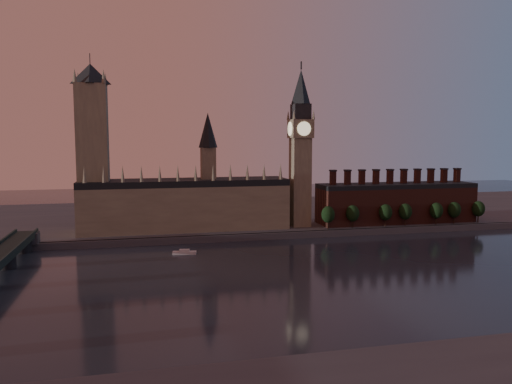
% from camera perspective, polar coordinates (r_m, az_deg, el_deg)
% --- Properties ---
extents(ground, '(900.00, 900.00, 0.00)m').
position_cam_1_polar(ground, '(230.22, 11.24, -9.49)').
color(ground, black).
rests_on(ground, ground).
extents(north_bank, '(900.00, 182.00, 4.00)m').
position_cam_1_polar(north_bank, '(395.37, 0.56, -2.58)').
color(north_bank, '#46454A').
rests_on(north_bank, ground).
extents(palace_of_westminster, '(130.00, 30.30, 74.00)m').
position_cam_1_polar(palace_of_westminster, '(320.39, -7.99, -1.12)').
color(palace_of_westminster, gray).
rests_on(palace_of_westminster, north_bank).
extents(victoria_tower, '(24.00, 24.00, 108.00)m').
position_cam_1_polar(victoria_tower, '(318.00, -18.16, 5.36)').
color(victoria_tower, gray).
rests_on(victoria_tower, north_bank).
extents(big_ben, '(15.00, 15.00, 107.00)m').
position_cam_1_polar(big_ben, '(328.23, 5.10, 5.25)').
color(big_ben, gray).
rests_on(big_ben, north_bank).
extents(chimney_block, '(110.00, 25.00, 37.00)m').
position_cam_1_polar(chimney_block, '(358.93, 15.72, -1.13)').
color(chimney_block, '#52271F').
rests_on(chimney_block, north_bank).
extents(embankment_tree_0, '(8.60, 8.60, 14.88)m').
position_cam_1_polar(embankment_tree_0, '(321.66, 8.24, -2.56)').
color(embankment_tree_0, black).
rests_on(embankment_tree_0, north_bank).
extents(embankment_tree_1, '(8.60, 8.60, 14.88)m').
position_cam_1_polar(embankment_tree_1, '(329.25, 10.99, -2.41)').
color(embankment_tree_1, black).
rests_on(embankment_tree_1, north_bank).
extents(embankment_tree_2, '(8.60, 8.60, 14.88)m').
position_cam_1_polar(embankment_tree_2, '(338.93, 14.59, -2.26)').
color(embankment_tree_2, black).
rests_on(embankment_tree_2, north_bank).
extents(embankment_tree_3, '(8.60, 8.60, 14.88)m').
position_cam_1_polar(embankment_tree_3, '(345.87, 16.70, -2.15)').
color(embankment_tree_3, black).
rests_on(embankment_tree_3, north_bank).
extents(embankment_tree_4, '(8.60, 8.60, 14.88)m').
position_cam_1_polar(embankment_tree_4, '(357.29, 19.92, -2.01)').
color(embankment_tree_4, black).
rests_on(embankment_tree_4, north_bank).
extents(embankment_tree_5, '(8.60, 8.60, 14.88)m').
position_cam_1_polar(embankment_tree_5, '(365.65, 21.73, -1.90)').
color(embankment_tree_5, black).
rests_on(embankment_tree_5, north_bank).
extents(embankment_tree_6, '(8.60, 8.60, 14.88)m').
position_cam_1_polar(embankment_tree_6, '(377.05, 24.08, -1.77)').
color(embankment_tree_6, black).
rests_on(embankment_tree_6, north_bank).
extents(river_boat, '(13.01, 5.67, 2.52)m').
position_cam_1_polar(river_boat, '(271.79, -8.18, -6.82)').
color(river_boat, silver).
rests_on(river_boat, ground).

